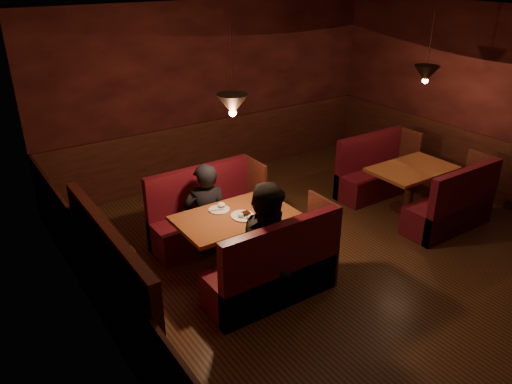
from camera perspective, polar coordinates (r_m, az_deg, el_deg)
room at (r=5.73m, az=10.37°, el=-0.05°), size 6.02×7.02×2.92m
main_table at (r=5.93m, az=-2.29°, el=-4.02°), size 1.37×0.83×0.96m
main_bench_far at (r=6.64m, az=-5.70°, el=-3.08°), size 1.51×0.54×1.03m
main_bench_near at (r=5.51m, az=2.21°, el=-9.42°), size 1.51×0.54×1.03m
second_table at (r=7.68m, az=17.30°, el=1.45°), size 1.23×0.79×0.69m
second_bench_far at (r=8.21m, az=13.36°, el=1.90°), size 1.36×0.51×0.97m
second_bench_near at (r=7.40m, az=21.55°, el=-1.88°), size 1.36×0.51×0.97m
diner_a at (r=6.20m, az=-5.84°, el=-0.48°), size 0.65×0.52×1.56m
diner_b at (r=5.30m, az=1.72°, el=-4.13°), size 1.02×0.92×1.72m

